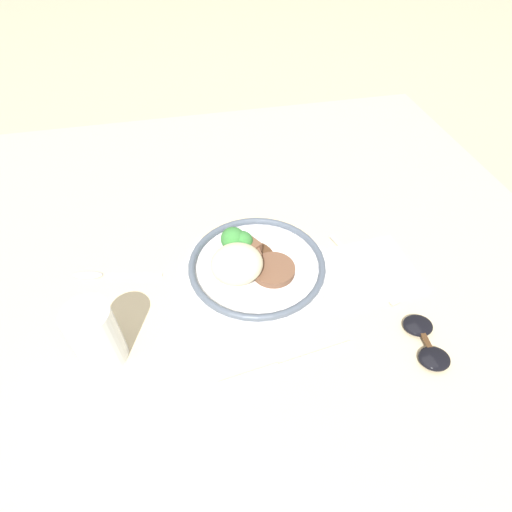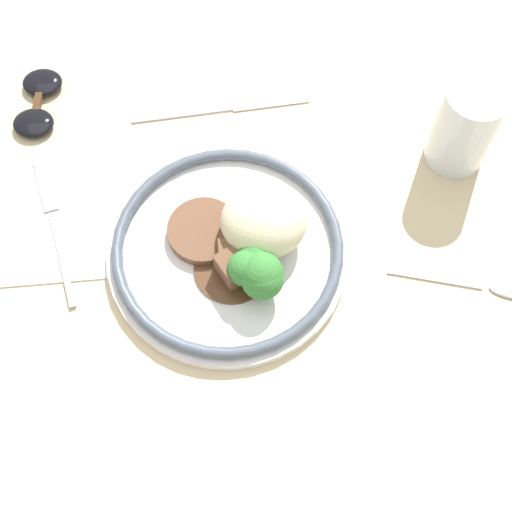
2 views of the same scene
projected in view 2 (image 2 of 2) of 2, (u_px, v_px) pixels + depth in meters
The scene contains 9 objects.
ground_plane at pixel (254, 247), 0.80m from camera, with size 8.00×8.00×0.00m, color tan.
dining_table at pixel (253, 237), 0.78m from camera, with size 1.22×1.26×0.05m.
napkin at pixel (50, 223), 0.76m from camera, with size 0.17×0.15×0.00m.
plate at pixel (238, 247), 0.72m from camera, with size 0.25×0.25×0.07m.
juice_glass at pixel (464, 130), 0.75m from camera, with size 0.07×0.07×0.11m.
fork at pixel (53, 215), 0.76m from camera, with size 0.06×0.18×0.00m.
knife at pixel (227, 108), 0.82m from camera, with size 0.21×0.04×0.00m.
spoon at pixel (495, 288), 0.72m from camera, with size 0.15×0.05×0.01m.
sunglasses at pixel (38, 103), 0.82m from camera, with size 0.05×0.10×0.01m.
Camera 2 is at (-0.01, -0.35, 0.72)m, focal length 50.00 mm.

